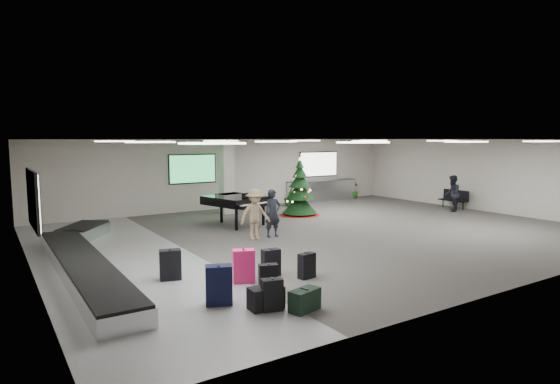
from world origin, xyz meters
TOP-DOWN VIEW (x-y plane):
  - ground at (0.00, 0.00)m, footprint 18.00×18.00m
  - room_envelope at (-0.38, 0.67)m, footprint 18.02×14.02m
  - baggage_carousel at (-7.84, -0.08)m, footprint 2.28×9.71m
  - service_counter at (5.00, 6.65)m, footprint 4.05×0.65m
  - suitcase_0 at (-5.41, -5.29)m, footprint 0.44×0.32m
  - suitcase_1 at (-4.93, -4.35)m, footprint 0.44×0.33m
  - pink_suitcase at (-5.04, -3.47)m, footprint 0.55×0.43m
  - suitcase_3 at (-4.24, -3.34)m, footprint 0.45×0.28m
  - navy_suitcase at (-6.12, -4.46)m, footprint 0.59×0.47m
  - green_duffel at (-4.90, -5.63)m, footprint 0.69×0.47m
  - suitcase_7 at (-3.64, -3.95)m, footprint 0.43×0.27m
  - suitcase_8 at (-6.36, -2.38)m, footprint 0.53×0.39m
  - black_duffel at (-5.46, -5.14)m, footprint 0.67×0.40m
  - christmas_tree at (1.40, 3.53)m, footprint 1.75×1.75m
  - grand_piano at (-1.93, 2.90)m, footprint 2.24×2.62m
  - bench at (8.59, 1.25)m, footprint 0.49×1.36m
  - traveler_a at (-1.89, 0.38)m, footprint 0.59×0.41m
  - traveler_b at (-2.57, 0.36)m, footprint 1.07×0.63m
  - traveler_bench at (7.66, 0.67)m, footprint 1.00×0.95m
  - potted_plant_left at (2.43, 5.92)m, footprint 0.64×0.60m
  - potted_plant_right at (7.03, 6.50)m, footprint 0.72×0.72m

SIDE VIEW (x-z plane):
  - ground at x=0.00m, z-range 0.00..0.00m
  - green_duffel at x=-4.90m, z-range -0.01..0.43m
  - baggage_carousel at x=-7.84m, z-range 0.00..0.43m
  - black_duffel at x=-5.46m, z-range -0.01..0.44m
  - suitcase_7 at x=-3.64m, z-range -0.01..0.60m
  - suitcase_1 at x=-4.93m, z-range -0.01..0.62m
  - suitcase_0 at x=-5.41m, z-range -0.01..0.62m
  - suitcase_3 at x=-4.24m, z-range -0.01..0.65m
  - suitcase_8 at x=-6.36m, z-range -0.01..0.72m
  - pink_suitcase at x=-5.04m, z-range -0.01..0.77m
  - navy_suitcase at x=-6.12m, z-range -0.01..0.80m
  - potted_plant_right at x=7.03m, z-range 0.00..0.91m
  - potted_plant_left at x=2.43m, z-range 0.00..0.92m
  - bench at x=8.59m, z-range 0.05..0.91m
  - service_counter at x=5.00m, z-range 0.01..1.09m
  - traveler_a at x=-1.89m, z-range 0.00..1.57m
  - traveler_bench at x=7.66m, z-range 0.00..1.62m
  - traveler_b at x=-2.57m, z-range 0.00..1.64m
  - christmas_tree at x=1.40m, z-range -0.39..2.10m
  - grand_piano at x=-1.93m, z-range 0.27..1.56m
  - room_envelope at x=-0.38m, z-range 0.73..3.94m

